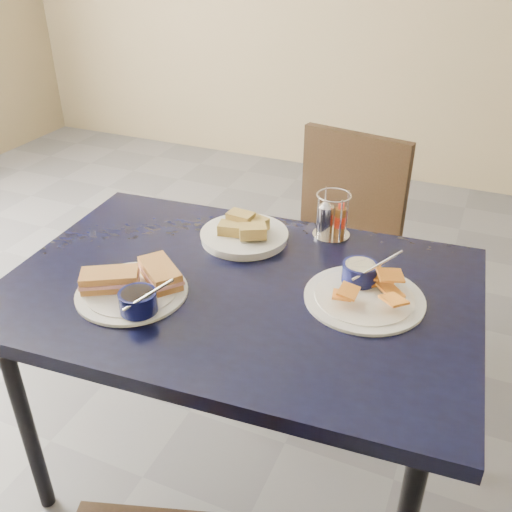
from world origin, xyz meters
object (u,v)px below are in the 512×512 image
at_px(dining_table, 240,306).
at_px(condiment_caddy, 331,218).
at_px(sandwich_plate, 135,286).
at_px(bread_basket, 244,233).
at_px(plantain_plate, 364,289).
at_px(chair_far, 335,235).

height_order(dining_table, condiment_caddy, condiment_caddy).
xyz_separation_m(sandwich_plate, bread_basket, (0.13, 0.37, -0.00)).
relative_size(plantain_plate, condiment_caddy, 2.18).
xyz_separation_m(plantain_plate, bread_basket, (-0.39, 0.14, 0.00)).
height_order(chair_far, bread_basket, chair_far).
bearing_deg(dining_table, bread_basket, 110.92).
bearing_deg(chair_far, condiment_caddy, -77.65).
height_order(chair_far, plantain_plate, chair_far).
distance_m(dining_table, sandwich_plate, 0.28).
distance_m(sandwich_plate, bread_basket, 0.39).
distance_m(dining_table, bread_basket, 0.25).
height_order(dining_table, plantain_plate, plantain_plate).
relative_size(bread_basket, condiment_caddy, 1.85).
distance_m(chair_far, plantain_plate, 0.79).
relative_size(chair_far, condiment_caddy, 6.54).
distance_m(chair_far, bread_basket, 0.63).
height_order(chair_far, sandwich_plate, chair_far).
bearing_deg(chair_far, plantain_plate, -69.44).
bearing_deg(bread_basket, sandwich_plate, -110.15).
relative_size(chair_far, bread_basket, 3.54).
height_order(dining_table, chair_far, chair_far).
bearing_deg(sandwich_plate, plantain_plate, 23.31).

